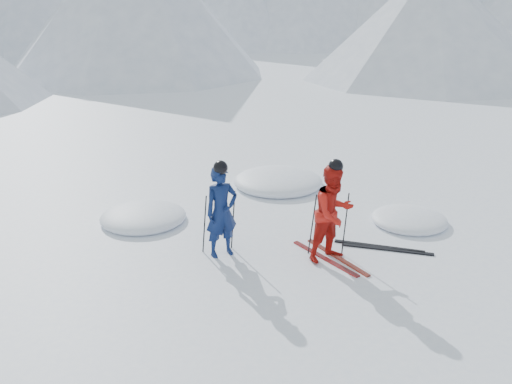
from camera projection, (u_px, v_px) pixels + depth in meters
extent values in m
plane|color=white|center=(358.00, 248.00, 10.32)|extent=(160.00, 160.00, 0.00)
cone|color=#B2BCD1|center=(430.00, 20.00, 29.91)|extent=(14.00, 14.00, 6.50)
imported|color=#0C1B49|center=(222.00, 212.00, 9.78)|extent=(0.72, 0.58, 1.71)
imported|color=#B3150E|center=(333.00, 213.00, 9.61)|extent=(1.05, 0.95, 1.78)
cylinder|color=black|center=(205.00, 224.00, 9.96)|extent=(0.12, 0.08, 1.14)
cylinder|color=black|center=(233.00, 220.00, 10.16)|extent=(0.12, 0.07, 1.14)
cylinder|color=black|center=(312.00, 225.00, 9.89)|extent=(0.12, 0.09, 1.19)
cylinder|color=black|center=(345.00, 224.00, 9.91)|extent=(0.12, 0.08, 1.19)
cube|color=black|center=(325.00, 258.00, 9.89)|extent=(0.76, 1.60, 0.03)
cube|color=black|center=(337.00, 257.00, 9.93)|extent=(0.65, 1.63, 0.03)
cube|color=black|center=(379.00, 246.00, 10.35)|extent=(1.53, 0.90, 0.03)
cube|color=black|center=(387.00, 249.00, 10.23)|extent=(1.56, 0.85, 0.03)
ellipsoid|color=white|center=(144.00, 220.00, 11.58)|extent=(1.82, 1.82, 0.40)
ellipsoid|color=white|center=(409.00, 223.00, 11.47)|extent=(1.58, 1.58, 0.35)
ellipsoid|color=white|center=(278.00, 185.00, 13.73)|extent=(2.25, 2.25, 0.49)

